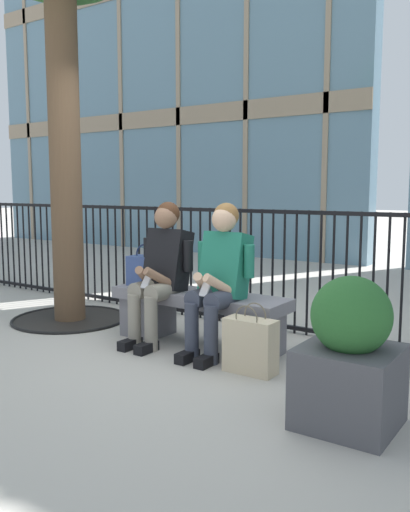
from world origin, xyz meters
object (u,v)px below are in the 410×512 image
object	(u,v)px
seated_person_with_phone	(161,268)
handbag_on_bench	(145,270)
stone_bench	(198,313)
planter	(350,357)
seated_person_companion	(219,274)
shopping_bag	(250,345)

from	to	relation	value
seated_person_with_phone	handbag_on_bench	size ratio (longest dim) A/B	3.18
stone_bench	planter	xyz separation A→B (m)	(1.62, -0.83, 0.12)
planter	seated_person_companion	bearing A→B (deg)	152.04
shopping_bag	seated_person_companion	bearing A→B (deg)	149.82
seated_person_companion	handbag_on_bench	bearing A→B (deg)	172.28
handbag_on_bench	stone_bench	bearing A→B (deg)	0.99
handbag_on_bench	planter	size ratio (longest dim) A/B	0.45
seated_person_companion	planter	bearing A→B (deg)	-27.96
seated_person_companion	shopping_bag	size ratio (longest dim) A/B	2.40
seated_person_with_phone	handbag_on_bench	world-z (taller)	seated_person_with_phone
seated_person_with_phone	seated_person_companion	xyz separation A→B (m)	(0.59, 0.00, 0.00)
stone_bench	seated_person_companion	size ratio (longest dim) A/B	1.32
handbag_on_bench	shopping_bag	bearing A→B (deg)	-15.82
handbag_on_bench	shopping_bag	xyz separation A→B (m)	(1.31, -0.37, -0.39)
shopping_bag	planter	xyz separation A→B (m)	(0.89, -0.45, 0.19)
stone_bench	planter	world-z (taller)	planter
seated_person_with_phone	shopping_bag	xyz separation A→B (m)	(1.03, -0.25, -0.45)
stone_bench	planter	distance (m)	1.83
seated_person_companion	handbag_on_bench	size ratio (longest dim) A/B	3.18
seated_person_with_phone	planter	world-z (taller)	seated_person_with_phone
shopping_bag	planter	bearing A→B (deg)	-26.85
shopping_bag	planter	distance (m)	1.02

